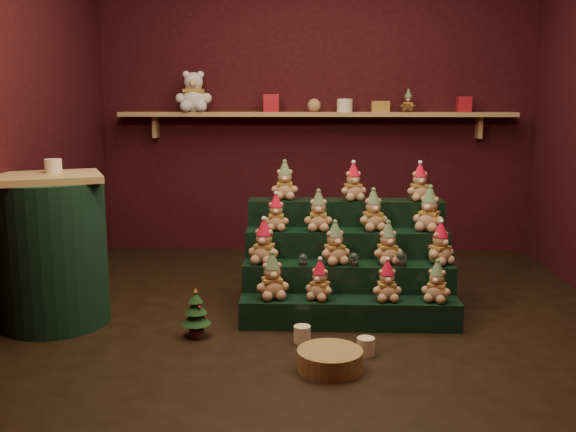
{
  "coord_description": "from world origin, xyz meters",
  "views": [
    {
      "loc": [
        -0.03,
        -4.06,
        1.44
      ],
      "look_at": [
        -0.19,
        0.25,
        0.65
      ],
      "focal_mm": 40.0,
      "sensor_mm": 36.0,
      "label": 1
    }
  ],
  "objects_px": {
    "wicker_basket": "(330,360)",
    "brown_bear": "(408,101)",
    "snow_globe_c": "(401,259)",
    "snow_globe_a": "(303,259)",
    "riser_tier_front": "(349,313)",
    "mini_christmas_tree": "(196,313)",
    "mug_left": "(302,334)",
    "white_bear": "(194,86)",
    "snow_globe_b": "(354,259)",
    "side_table": "(53,251)",
    "mug_right": "(366,346)"
  },
  "relations": [
    {
      "from": "wicker_basket",
      "to": "brown_bear",
      "type": "distance_m",
      "value": 3.07
    },
    {
      "from": "snow_globe_c",
      "to": "snow_globe_a",
      "type": "bearing_deg",
      "value": -180.0
    },
    {
      "from": "riser_tier_front",
      "to": "snow_globe_a",
      "type": "bearing_deg",
      "value": 151.83
    },
    {
      "from": "mini_christmas_tree",
      "to": "mug_left",
      "type": "bearing_deg",
      "value": -6.32
    },
    {
      "from": "riser_tier_front",
      "to": "white_bear",
      "type": "relative_size",
      "value": 3.04
    },
    {
      "from": "snow_globe_b",
      "to": "white_bear",
      "type": "distance_m",
      "value": 2.54
    },
    {
      "from": "white_bear",
      "to": "mini_christmas_tree",
      "type": "bearing_deg",
      "value": -86.2
    },
    {
      "from": "side_table",
      "to": "brown_bear",
      "type": "height_order",
      "value": "brown_bear"
    },
    {
      "from": "wicker_basket",
      "to": "white_bear",
      "type": "bearing_deg",
      "value": 114.13
    },
    {
      "from": "snow_globe_a",
      "to": "wicker_basket",
      "type": "distance_m",
      "value": 0.91
    },
    {
      "from": "side_table",
      "to": "brown_bear",
      "type": "xyz_separation_m",
      "value": [
        2.52,
        1.97,
        0.94
      ]
    },
    {
      "from": "white_bear",
      "to": "riser_tier_front",
      "type": "bearing_deg",
      "value": -62.11
    },
    {
      "from": "mug_left",
      "to": "riser_tier_front",
      "type": "bearing_deg",
      "value": 43.79
    },
    {
      "from": "wicker_basket",
      "to": "brown_bear",
      "type": "relative_size",
      "value": 1.82
    },
    {
      "from": "mini_christmas_tree",
      "to": "snow_globe_c",
      "type": "bearing_deg",
      "value": 16.12
    },
    {
      "from": "mug_right",
      "to": "brown_bear",
      "type": "height_order",
      "value": "brown_bear"
    },
    {
      "from": "mug_right",
      "to": "white_bear",
      "type": "xyz_separation_m",
      "value": [
        -1.39,
        2.43,
        1.5
      ]
    },
    {
      "from": "mug_right",
      "to": "brown_bear",
      "type": "relative_size",
      "value": 0.52
    },
    {
      "from": "riser_tier_front",
      "to": "mug_right",
      "type": "bearing_deg",
      "value": -81.56
    },
    {
      "from": "wicker_basket",
      "to": "riser_tier_front",
      "type": "bearing_deg",
      "value": 78.08
    },
    {
      "from": "mug_right",
      "to": "mini_christmas_tree",
      "type": "bearing_deg",
      "value": 166.16
    },
    {
      "from": "snow_globe_c",
      "to": "mini_christmas_tree",
      "type": "bearing_deg",
      "value": -163.88
    },
    {
      "from": "mini_christmas_tree",
      "to": "riser_tier_front",
      "type": "bearing_deg",
      "value": 12.66
    },
    {
      "from": "riser_tier_front",
      "to": "snow_globe_a",
      "type": "distance_m",
      "value": 0.46
    },
    {
      "from": "snow_globe_c",
      "to": "mug_left",
      "type": "relative_size",
      "value": 0.95
    },
    {
      "from": "snow_globe_c",
      "to": "wicker_basket",
      "type": "relative_size",
      "value": 0.27
    },
    {
      "from": "mug_left",
      "to": "brown_bear",
      "type": "xyz_separation_m",
      "value": [
        0.92,
        2.25,
        1.37
      ]
    },
    {
      "from": "mini_christmas_tree",
      "to": "mug_left",
      "type": "xyz_separation_m",
      "value": [
        0.65,
        -0.07,
        -0.1
      ]
    },
    {
      "from": "riser_tier_front",
      "to": "side_table",
      "type": "distance_m",
      "value": 1.94
    },
    {
      "from": "snow_globe_c",
      "to": "white_bear",
      "type": "xyz_separation_m",
      "value": [
        -1.67,
        1.81,
        1.14
      ]
    },
    {
      "from": "mini_christmas_tree",
      "to": "mug_right",
      "type": "distance_m",
      "value": 1.05
    },
    {
      "from": "mug_left",
      "to": "white_bear",
      "type": "bearing_deg",
      "value": 114.53
    },
    {
      "from": "snow_globe_b",
      "to": "mini_christmas_tree",
      "type": "distance_m",
      "value": 1.08
    },
    {
      "from": "mini_christmas_tree",
      "to": "brown_bear",
      "type": "xyz_separation_m",
      "value": [
        1.57,
        2.18,
        1.27
      ]
    },
    {
      "from": "mug_left",
      "to": "wicker_basket",
      "type": "xyz_separation_m",
      "value": [
        0.15,
        -0.39,
        0.0
      ]
    },
    {
      "from": "side_table",
      "to": "wicker_basket",
      "type": "distance_m",
      "value": 1.93
    },
    {
      "from": "snow_globe_b",
      "to": "wicker_basket",
      "type": "height_order",
      "value": "snow_globe_b"
    },
    {
      "from": "snow_globe_c",
      "to": "wicker_basket",
      "type": "bearing_deg",
      "value": -120.18
    },
    {
      "from": "snow_globe_b",
      "to": "mug_left",
      "type": "relative_size",
      "value": 0.86
    },
    {
      "from": "mini_christmas_tree",
      "to": "wicker_basket",
      "type": "relative_size",
      "value": 0.87
    },
    {
      "from": "snow_globe_b",
      "to": "mug_left",
      "type": "xyz_separation_m",
      "value": [
        -0.33,
        -0.44,
        -0.35
      ]
    },
    {
      "from": "wicker_basket",
      "to": "mug_right",
      "type": "bearing_deg",
      "value": 44.91
    },
    {
      "from": "snow_globe_b",
      "to": "side_table",
      "type": "xyz_separation_m",
      "value": [
        -1.93,
        -0.16,
        0.08
      ]
    },
    {
      "from": "mug_left",
      "to": "wicker_basket",
      "type": "bearing_deg",
      "value": -68.25
    },
    {
      "from": "riser_tier_front",
      "to": "mug_right",
      "type": "relative_size",
      "value": 13.82
    },
    {
      "from": "snow_globe_c",
      "to": "wicker_basket",
      "type": "xyz_separation_m",
      "value": [
        -0.48,
        -0.83,
        -0.35
      ]
    },
    {
      "from": "riser_tier_front",
      "to": "wicker_basket",
      "type": "distance_m",
      "value": 0.69
    },
    {
      "from": "mini_christmas_tree",
      "to": "mug_left",
      "type": "relative_size",
      "value": 3.05
    },
    {
      "from": "snow_globe_b",
      "to": "white_bear",
      "type": "xyz_separation_m",
      "value": [
        -1.36,
        1.81,
        1.15
      ]
    },
    {
      "from": "side_table",
      "to": "mug_left",
      "type": "bearing_deg",
      "value": -33.8
    }
  ]
}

